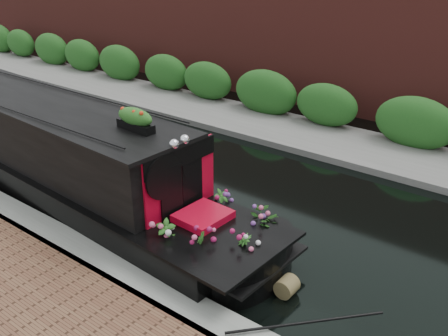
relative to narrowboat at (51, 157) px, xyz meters
The scene contains 7 objects.
ground 3.72m from the narrowboat, 32.39° to the left, with size 80.00×80.00×0.00m, color black.
near_bank_coping 3.44m from the narrowboat, 23.71° to the right, with size 40.00×0.60×0.50m, color gray.
far_bank_path 6.92m from the narrowboat, 63.44° to the left, with size 40.00×2.40×0.34m, color slate.
far_hedge 7.73m from the narrowboat, 66.44° to the left, with size 40.00×1.10×2.80m, color #21561C.
far_brick_wall 9.68m from the narrowboat, 71.43° to the left, with size 40.00×1.00×8.00m, color maroon.
narrowboat is the anchor object (origin of this frame).
rope_fender 5.97m from the narrowboat, ahead, with size 0.31×0.31×0.31m, color brown.
Camera 1 is at (5.89, -7.46, 5.00)m, focal length 40.00 mm.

